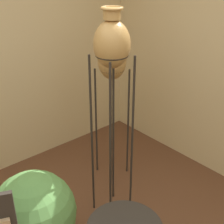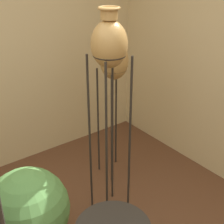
# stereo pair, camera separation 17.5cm
# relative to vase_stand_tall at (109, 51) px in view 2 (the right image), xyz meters

# --- Properties ---
(vase_stand_tall) EXTENTS (0.29, 0.29, 1.92)m
(vase_stand_tall) POSITION_rel_vase_stand_tall_xyz_m (0.00, 0.00, 0.00)
(vase_stand_tall) COLOR #28231E
(vase_stand_tall) RESTS_ON ground_plane
(vase_stand_medium) EXTENTS (0.29, 0.29, 1.58)m
(vase_stand_medium) POSITION_rel_vase_stand_tall_xyz_m (0.41, 0.47, -0.30)
(vase_stand_medium) COLOR #28231E
(vase_stand_medium) RESTS_ON ground_plane
(potted_plant) EXTENTS (0.66, 0.66, 0.81)m
(potted_plant) POSITION_rel_vase_stand_tall_xyz_m (-0.82, -0.03, -1.14)
(potted_plant) COLOR #B26647
(potted_plant) RESTS_ON ground_plane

